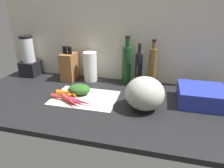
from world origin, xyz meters
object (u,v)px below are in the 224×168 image
bottle_1 (139,69)px  carrot_2 (75,102)px  bottle_0 (127,64)px  bottle_2 (152,67)px  carrot_1 (73,94)px  carrot_0 (70,101)px  carrot_5 (69,92)px  dish_rack (201,96)px  carrot_3 (80,93)px  winter_squash (145,93)px  blender_appliance (29,59)px  carrot_4 (62,97)px  carrot_6 (82,102)px  paper_towel_roll (90,67)px  cutting_board (85,97)px  knife_block (69,66)px

bottle_1 → carrot_2: bearing=-129.3°
bottle_0 → bottle_1: bottle_0 is taller
bottle_1 → bottle_2: size_ratio=0.91×
carrot_1 → carrot_0: bearing=-78.9°
carrot_0 → carrot_5: (-6.13, 10.98, -0.04)cm
carrot_1 → carrot_5: bearing=157.4°
bottle_2 → dish_rack: 37.63cm
carrot_2 → carrot_3: carrot_2 is taller
winter_squash → bottle_0: bearing=114.4°
carrot_5 → bottle_1: bottle_1 is taller
carrot_3 → bottle_2: bottle_2 is taller
carrot_3 → blender_appliance: blender_appliance is taller
carrot_4 → bottle_2: bearing=34.3°
bottle_1 → carrot_6: bearing=-127.4°
carrot_2 → carrot_5: 15.08cm
paper_towel_roll → bottle_1: (37.20, -1.13, 1.55)cm
carrot_2 → bottle_2: bottle_2 is taller
bottle_0 → carrot_3: bearing=-131.8°
carrot_0 → carrot_2: bearing=-6.1°
dish_rack → cutting_board: bearing=-171.7°
carrot_0 → bottle_2: bearing=41.0°
cutting_board → bottle_1: bearing=43.3°
cutting_board → dish_rack: (71.20, 10.45, 4.64)cm
carrot_4 → bottle_0: bottle_0 is taller
bottle_1 → paper_towel_roll: bearing=178.3°
carrot_2 → knife_block: knife_block is taller
carrot_6 → cutting_board: bearing=100.5°
carrot_1 → carrot_6: carrot_1 is taller
carrot_5 → dish_rack: dish_rack is taller
carrot_0 → carrot_5: size_ratio=1.07×
carrot_3 → carrot_4: bearing=-129.4°
paper_towel_roll → blender_appliance: bearing=-179.0°
carrot_1 → knife_block: bearing=118.5°
carrot_3 → paper_towel_roll: size_ratio=0.74×
cutting_board → carrot_1: (-7.26, -1.11, 1.92)cm
knife_block → bottle_1: (53.83, 0.73, 1.83)cm
carrot_5 → paper_towel_roll: size_ratio=0.69×
bottle_1 → dish_rack: size_ratio=1.16×
paper_towel_roll → carrot_0: bearing=-88.5°
winter_squash → bottle_2: (1.94, 33.68, 5.05)cm
winter_squash → blender_appliance: bearing=161.1°
cutting_board → bottle_2: (40.17, 29.43, 14.31)cm
carrot_3 → carrot_6: 13.76cm
paper_towel_roll → bottle_0: bearing=5.0°
carrot_4 → dish_rack: bearing=11.5°
carrot_1 → carrot_5: 4.69cm
carrot_4 → bottle_0: 53.54cm
cutting_board → dish_rack: size_ratio=1.53×
knife_block → bottle_0: bearing=5.5°
carrot_2 → carrot_5: carrot_5 is taller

